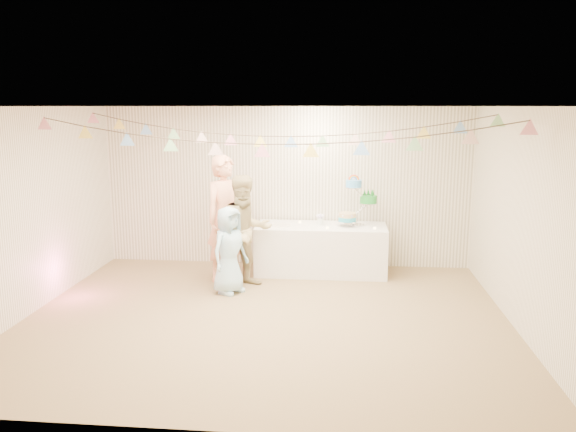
# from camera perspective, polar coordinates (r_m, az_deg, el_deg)

# --- Properties ---
(floor) EXTENTS (6.00, 6.00, 0.00)m
(floor) POSITION_cam_1_polar(r_m,az_deg,el_deg) (7.12, -2.25, -10.34)
(floor) COLOR olive
(floor) RESTS_ON ground
(ceiling) EXTENTS (6.00, 6.00, 0.00)m
(ceiling) POSITION_cam_1_polar(r_m,az_deg,el_deg) (6.63, -2.43, 11.07)
(ceiling) COLOR white
(ceiling) RESTS_ON ground
(back_wall) EXTENTS (6.00, 6.00, 0.00)m
(back_wall) POSITION_cam_1_polar(r_m,az_deg,el_deg) (9.20, -0.23, 2.97)
(back_wall) COLOR white
(back_wall) RESTS_ON ground
(front_wall) EXTENTS (6.00, 6.00, 0.00)m
(front_wall) POSITION_cam_1_polar(r_m,az_deg,el_deg) (4.37, -6.81, -6.34)
(front_wall) COLOR white
(front_wall) RESTS_ON ground
(left_wall) EXTENTS (5.00, 5.00, 0.00)m
(left_wall) POSITION_cam_1_polar(r_m,az_deg,el_deg) (7.75, -24.89, 0.39)
(left_wall) COLOR white
(left_wall) RESTS_ON ground
(right_wall) EXTENTS (5.00, 5.00, 0.00)m
(right_wall) POSITION_cam_1_polar(r_m,az_deg,el_deg) (7.01, 22.74, -0.47)
(right_wall) COLOR white
(right_wall) RESTS_ON ground
(table) EXTENTS (2.04, 0.81, 0.76)m
(table) POSITION_cam_1_polar(r_m,az_deg,el_deg) (8.89, 3.37, -3.38)
(table) COLOR white
(table) RESTS_ON floor
(cake_stand) EXTENTS (0.67, 0.39, 0.75)m
(cake_stand) POSITION_cam_1_polar(r_m,az_deg,el_deg) (8.78, 7.03, 1.32)
(cake_stand) COLOR silver
(cake_stand) RESTS_ON table
(cake_bottom) EXTENTS (0.31, 0.31, 0.15)m
(cake_bottom) POSITION_cam_1_polar(r_m,az_deg,el_deg) (8.77, 6.01, -0.57)
(cake_bottom) COLOR #29A4C2
(cake_bottom) RESTS_ON cake_stand
(cake_middle) EXTENTS (0.27, 0.27, 0.22)m
(cake_middle) POSITION_cam_1_polar(r_m,az_deg,el_deg) (8.88, 8.17, 1.29)
(cake_middle) COLOR #1E8A2C
(cake_middle) RESTS_ON cake_stand
(cake_top_tier) EXTENTS (0.25, 0.25, 0.19)m
(cake_top_tier) POSITION_cam_1_polar(r_m,az_deg,el_deg) (8.71, 6.68, 2.94)
(cake_top_tier) COLOR #4BA2ED
(cake_top_tier) RESTS_ON cake_stand
(platter) EXTENTS (0.34, 0.34, 0.02)m
(platter) POSITION_cam_1_polar(r_m,az_deg,el_deg) (8.80, -0.80, -0.99)
(platter) COLOR white
(platter) RESTS_ON table
(posy) EXTENTS (0.15, 0.15, 0.18)m
(posy) POSITION_cam_1_polar(r_m,az_deg,el_deg) (8.84, 3.30, -0.43)
(posy) COLOR white
(posy) RESTS_ON table
(person_adult_a) EXTENTS (0.80, 0.82, 1.90)m
(person_adult_a) POSITION_cam_1_polar(r_m,az_deg,el_deg) (8.44, -6.31, -0.25)
(person_adult_a) COLOR #FBAA83
(person_adult_a) RESTS_ON floor
(person_adult_b) EXTENTS (1.01, 0.96, 1.64)m
(person_adult_b) POSITION_cam_1_polar(r_m,az_deg,el_deg) (8.12, -4.32, -1.60)
(person_adult_b) COLOR tan
(person_adult_b) RESTS_ON floor
(person_child) EXTENTS (0.66, 0.72, 1.24)m
(person_child) POSITION_cam_1_polar(r_m,az_deg,el_deg) (7.91, -5.99, -3.47)
(person_child) COLOR #A9D8F0
(person_child) RESTS_ON floor
(bunting_back) EXTENTS (5.60, 1.10, 0.40)m
(bunting_back) POSITION_cam_1_polar(r_m,az_deg,el_deg) (7.72, -1.28, 9.23)
(bunting_back) COLOR pink
(bunting_back) RESTS_ON ceiling
(bunting_front) EXTENTS (5.60, 0.90, 0.36)m
(bunting_front) POSITION_cam_1_polar(r_m,az_deg,el_deg) (6.44, -2.65, 8.58)
(bunting_front) COLOR #72A5E5
(bunting_front) RESTS_ON ceiling
(tealight_0) EXTENTS (0.04, 0.04, 0.03)m
(tealight_0) POSITION_cam_1_polar(r_m,az_deg,el_deg) (8.72, -1.90, -0.98)
(tealight_0) COLOR #FFD88C
(tealight_0) RESTS_ON table
(tealight_1) EXTENTS (0.04, 0.04, 0.03)m
(tealight_1) POSITION_cam_1_polar(r_m,az_deg,el_deg) (8.99, 1.22, -0.60)
(tealight_1) COLOR #FFD88C
(tealight_1) RESTS_ON table
(tealight_2) EXTENTS (0.04, 0.04, 0.03)m
(tealight_2) POSITION_cam_1_polar(r_m,az_deg,el_deg) (8.58, 4.01, -1.19)
(tealight_2) COLOR #FFD88C
(tealight_2) RESTS_ON table
(tealight_3) EXTENTS (0.04, 0.04, 0.03)m
(tealight_3) POSITION_cam_1_polar(r_m,az_deg,el_deg) (9.01, 5.68, -0.63)
(tealight_3) COLOR #FFD88C
(tealight_3) RESTS_ON table
(tealight_4) EXTENTS (0.04, 0.04, 0.03)m
(tealight_4) POSITION_cam_1_polar(r_m,az_deg,el_deg) (8.63, 8.80, -1.22)
(tealight_4) COLOR #FFD88C
(tealight_4) RESTS_ON table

